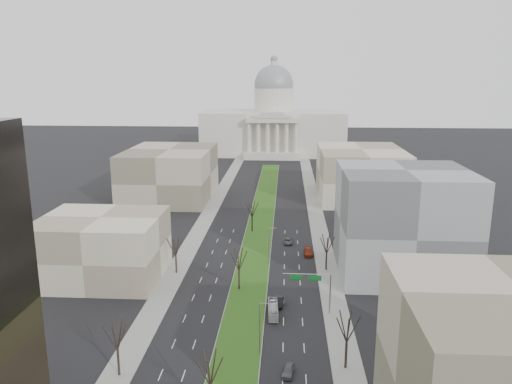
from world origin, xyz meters
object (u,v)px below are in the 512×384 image
at_px(car_black, 279,302).
at_px(car_grey_far, 288,241).
at_px(car_grey_near, 288,370).
at_px(box_van, 273,309).
at_px(car_red, 308,252).

bearing_deg(car_black, car_grey_far, 91.71).
relative_size(car_grey_near, box_van, 0.53).
relative_size(car_grey_far, box_van, 0.61).
distance_m(car_black, car_red, 29.70).
xyz_separation_m(car_grey_near, car_grey_far, (0.11, 60.54, -0.04)).
bearing_deg(car_red, car_grey_far, 120.09).
distance_m(car_grey_near, car_black, 23.33).
bearing_deg(car_red, car_black, -104.52).
height_order(car_grey_far, box_van, box_van).
xyz_separation_m(car_black, car_red, (6.94, 28.88, 0.01)).
distance_m(car_grey_near, car_red, 52.40).
xyz_separation_m(car_black, car_grey_far, (1.88, 37.27, -0.12)).
height_order(car_red, box_van, box_van).
bearing_deg(car_grey_far, car_red, -59.06).
distance_m(car_grey_near, box_van, 19.46).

